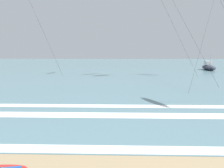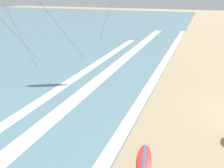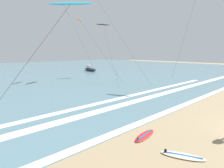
# 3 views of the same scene
# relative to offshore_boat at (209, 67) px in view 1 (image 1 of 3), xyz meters

# --- Properties ---
(ocean_surface) EXTENTS (140.00, 90.00, 0.01)m
(ocean_surface) POSITION_rel_offshore_boat_xyz_m (-14.14, 12.06, -0.55)
(ocean_surface) COLOR slate
(ocean_surface) RESTS_ON ground
(wave_foam_mid_break) EXTENTS (59.80, 0.99, 0.01)m
(wave_foam_mid_break) POSITION_rel_offshore_boat_xyz_m (-15.05, -28.52, -0.54)
(wave_foam_mid_break) COLOR white
(wave_foam_mid_break) RESTS_ON ocean_surface
(wave_foam_outer_break) EXTENTS (38.71, 0.74, 0.01)m
(wave_foam_outer_break) POSITION_rel_offshore_boat_xyz_m (-14.33, -26.58, -0.54)
(wave_foam_outer_break) COLOR white
(wave_foam_outer_break) RESTS_ON ocean_surface
(offshore_boat) EXTENTS (2.05, 5.30, 2.70)m
(offshore_boat) POSITION_rel_offshore_boat_xyz_m (0.00, 0.00, 0.00)
(offshore_boat) COLOR #2D3342
(offshore_boat) RESTS_ON ground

